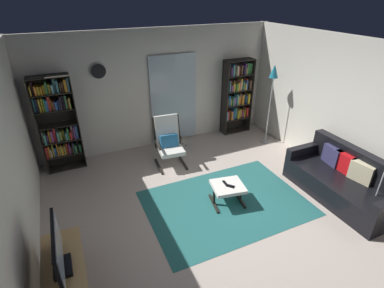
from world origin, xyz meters
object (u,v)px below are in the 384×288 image
Objects in this scene: bookshelf_near_tv at (58,121)px; floor_lamp_by_shelf at (273,80)px; lounge_armchair at (169,140)px; television at (58,252)px; tv_remote at (225,183)px; cell_phone at (230,186)px; leather_sofa at (343,181)px; tv_stand at (66,279)px; wall_clock at (98,71)px; bookshelf_near_sofa at (237,94)px; ottoman at (228,188)px.

floor_lamp_by_shelf is (4.44, -0.78, 0.50)m from bookshelf_near_tv.
bookshelf_near_tv is 2.17m from lounge_armchair.
tv_remote is at bearing 16.48° from television.
bookshelf_near_tv is 1.87× the size of lounge_armchair.
bookshelf_near_tv reaches higher than cell_phone.
television is 0.45× the size of leather_sofa.
tv_remote is 0.08× the size of floor_lamp_by_shelf.
lounge_armchair reaches higher than tv_stand.
wall_clock is at bearing 136.61° from leather_sofa.
leather_sofa is at bearing -34.96° from bookshelf_near_tv.
floor_lamp_by_shelf is (4.63, 2.31, 0.82)m from television.
floor_lamp_by_shelf reaches higher than cell_phone.
leather_sofa is (4.54, 0.04, -0.40)m from television.
floor_lamp_by_shelf is at bearing -15.59° from wall_clock.
television reaches higher than leather_sofa.
bookshelf_near_sofa is 6.31× the size of wall_clock.
bookshelf_near_tv is at bearing 86.53° from television.
bookshelf_near_sofa is at bearing -2.34° from wall_clock.
tv_stand is 0.68× the size of bookshelf_near_tv.
leather_sofa is (4.54, 0.06, 0.01)m from tv_stand.
tv_stand is 2.71m from tv_remote.
television reaches higher than tv_remote.
lounge_armchair is at bearing 135.55° from leather_sofa.
cell_phone is (0.04, -0.11, -0.00)m from tv_remote.
ottoman is 0.32× the size of floor_lamp_by_shelf.
bookshelf_near_sofa reaches higher than tv_remote.
tv_stand is 0.70× the size of floor_lamp_by_shelf.
wall_clock reaches higher than leather_sofa.
wall_clock reaches higher than cell_phone.
lounge_armchair is 1.71× the size of ottoman.
leather_sofa is 2.01m from cell_phone.
tv_remote is at bearing -142.88° from floor_lamp_by_shelf.
lounge_armchair reaches higher than leather_sofa.
wall_clock is at bearing 120.23° from ottoman.
ottoman is at bearing -75.30° from lounge_armchair.
television is 4.56m from leather_sofa.
tv_remote is (2.59, 0.79, 0.08)m from tv_stand.
lounge_armchair is at bearing 178.75° from floor_lamp_by_shelf.
cell_phone is (0.02, -0.05, 0.07)m from ottoman.
ottoman is (2.61, 0.71, -0.41)m from television.
cell_phone is (-1.64, -2.51, -0.62)m from bookshelf_near_sofa.
ottoman is 2.85m from floor_lamp_by_shelf.
cell_phone is at bearing -44.89° from bookshelf_near_tv.
lounge_armchair is 7.30× the size of cell_phone.
lounge_armchair is at bearing 47.58° from tv_stand.
tv_remote is at bearing 111.36° from ottoman.
floor_lamp_by_shelf reaches higher than lounge_armchair.
television is at bearing 84.25° from tv_stand.
bookshelf_near_sofa is (4.27, 3.16, 0.28)m from television.
leather_sofa is 2.09m from tv_remote.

